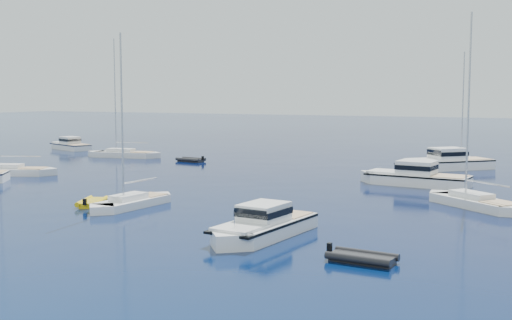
% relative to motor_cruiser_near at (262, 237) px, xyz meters
% --- Properties ---
extents(ground, '(400.00, 400.00, 0.00)m').
position_rel_motor_cruiser_near_xyz_m(ground, '(-7.78, -2.76, 0.00)').
color(ground, '#072147').
rests_on(ground, ground).
extents(motor_cruiser_near, '(3.71, 9.47, 2.42)m').
position_rel_motor_cruiser_near_xyz_m(motor_cruiser_near, '(0.00, 0.00, 0.00)').
color(motor_cruiser_near, silver).
rests_on(motor_cruiser_near, ground).
extents(motor_cruiser_centre, '(10.76, 4.18, 2.76)m').
position_rel_motor_cruiser_near_xyz_m(motor_cruiser_centre, '(2.87, 24.71, 0.00)').
color(motor_cruiser_centre, white).
rests_on(motor_cruiser_centre, ground).
extents(motor_cruiser_far_l, '(9.46, 5.81, 2.38)m').
position_rel_motor_cruiser_near_xyz_m(motor_cruiser_far_l, '(-50.11, 39.47, 0.00)').
color(motor_cruiser_far_l, silver).
rests_on(motor_cruiser_far_l, ground).
extents(motor_cruiser_distant, '(10.38, 10.35, 2.95)m').
position_rel_motor_cruiser_near_xyz_m(motor_cruiser_distant, '(3.20, 38.09, 0.00)').
color(motor_cruiser_distant, white).
rests_on(motor_cruiser_distant, ground).
extents(sailboat_fore, '(2.86, 8.72, 12.61)m').
position_rel_motor_cruiser_near_xyz_m(sailboat_fore, '(-12.57, 4.71, 0.00)').
color(sailboat_fore, white).
rests_on(sailboat_fore, ground).
extents(sailboat_mid_r, '(9.16, 7.98, 14.24)m').
position_rel_motor_cruiser_near_xyz_m(sailboat_mid_r, '(9.32, 15.40, 0.00)').
color(sailboat_mid_r, silver).
rests_on(sailboat_mid_r, ground).
extents(sailboat_mid_l, '(10.46, 6.32, 15.01)m').
position_rel_motor_cruiser_near_xyz_m(sailboat_mid_l, '(-34.71, 14.11, 0.00)').
color(sailboat_mid_l, silver).
rests_on(sailboat_mid_l, ground).
extents(sailboat_centre, '(8.82, 6.72, 13.16)m').
position_rel_motor_cruiser_near_xyz_m(sailboat_centre, '(3.16, 43.12, 0.00)').
color(sailboat_centre, silver).
rests_on(sailboat_centre, ground).
extents(sailboat_far_l, '(10.85, 4.80, 15.46)m').
position_rel_motor_cruiser_near_xyz_m(sailboat_far_l, '(-35.82, 33.64, 0.00)').
color(sailboat_far_l, silver).
rests_on(sailboat_far_l, ground).
extents(tender_yellow, '(3.02, 3.79, 0.95)m').
position_rel_motor_cruiser_near_xyz_m(tender_yellow, '(-15.52, 3.93, 0.00)').
color(tender_yellow, gold).
rests_on(tender_yellow, ground).
extents(tender_grey_near, '(3.52, 2.13, 0.95)m').
position_rel_motor_cruiser_near_xyz_m(tender_grey_near, '(6.65, -2.80, 0.00)').
color(tender_grey_near, black).
rests_on(tender_grey_near, ground).
extents(tender_grey_far, '(3.70, 2.27, 0.95)m').
position_rel_motor_cruiser_near_xyz_m(tender_grey_far, '(-25.36, 32.87, 0.00)').
color(tender_grey_far, black).
rests_on(tender_grey_far, ground).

